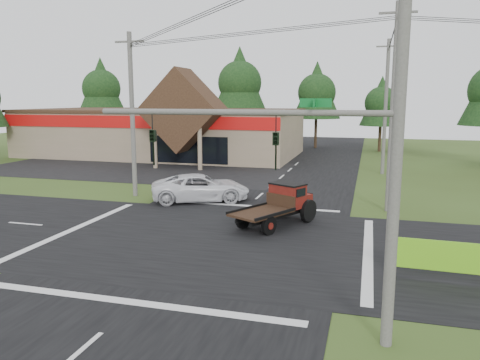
% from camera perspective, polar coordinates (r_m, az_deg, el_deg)
% --- Properties ---
extents(ground, '(120.00, 120.00, 0.00)m').
position_cam_1_polar(ground, '(21.56, -3.74, -7.28)').
color(ground, '#344518').
rests_on(ground, ground).
extents(road_ns, '(12.00, 120.00, 0.02)m').
position_cam_1_polar(road_ns, '(21.56, -3.74, -7.25)').
color(road_ns, black).
rests_on(road_ns, ground).
extents(road_ew, '(120.00, 12.00, 0.02)m').
position_cam_1_polar(road_ew, '(21.56, -3.74, -7.25)').
color(road_ew, black).
rests_on(road_ew, ground).
extents(parking_apron, '(28.00, 14.00, 0.02)m').
position_cam_1_polar(parking_apron, '(44.18, -12.80, 1.38)').
color(parking_apron, black).
rests_on(parking_apron, ground).
extents(cvs_building, '(30.40, 18.20, 9.19)m').
position_cam_1_polar(cvs_building, '(54.06, -9.20, 5.96)').
color(cvs_building, gray).
rests_on(cvs_building, ground).
extents(traffic_signal_mast, '(8.12, 0.24, 7.00)m').
position_cam_1_polar(traffic_signal_mast, '(12.13, 10.45, 0.58)').
color(traffic_signal_mast, '#595651').
rests_on(traffic_signal_mast, ground).
extents(utility_pole_nr, '(2.00, 0.30, 11.00)m').
position_cam_1_polar(utility_pole_nr, '(11.97, 18.72, 5.95)').
color(utility_pole_nr, '#595651').
rests_on(utility_pole_nr, ground).
extents(utility_pole_nw, '(2.00, 0.30, 10.50)m').
position_cam_1_polar(utility_pole_nw, '(31.21, -13.00, 7.85)').
color(utility_pole_nw, '#595651').
rests_on(utility_pole_nw, ground).
extents(utility_pole_ne, '(2.00, 0.30, 11.50)m').
position_cam_1_polar(utility_pole_ne, '(27.46, 18.14, 8.43)').
color(utility_pole_ne, '#595651').
rests_on(utility_pole_ne, ground).
extents(utility_pole_n, '(2.00, 0.30, 11.20)m').
position_cam_1_polar(utility_pole_n, '(41.45, 17.33, 8.58)').
color(utility_pole_n, '#595651').
rests_on(utility_pole_n, ground).
extents(tree_row_a, '(6.72, 6.72, 12.12)m').
position_cam_1_polar(tree_row_a, '(69.95, -16.55, 10.86)').
color(tree_row_a, '#332316').
rests_on(tree_row_a, ground).
extents(tree_row_b, '(5.60, 5.60, 10.10)m').
position_cam_1_polar(tree_row_b, '(67.05, -8.19, 10.07)').
color(tree_row_b, '#332316').
rests_on(tree_row_b, ground).
extents(tree_row_c, '(7.28, 7.28, 13.13)m').
position_cam_1_polar(tree_row_c, '(62.78, -0.04, 12.03)').
color(tree_row_c, '#332316').
rests_on(tree_row_c, ground).
extents(tree_row_d, '(6.16, 6.16, 11.11)m').
position_cam_1_polar(tree_row_d, '(61.82, 9.35, 10.69)').
color(tree_row_d, '#332316').
rests_on(tree_row_d, ground).
extents(tree_row_e, '(5.04, 5.04, 9.09)m').
position_cam_1_polar(tree_row_e, '(59.45, 16.87, 9.15)').
color(tree_row_e, '#332316').
rests_on(tree_row_e, ground).
extents(antique_flatbed_truck, '(4.06, 5.35, 2.11)m').
position_cam_1_polar(antique_flatbed_truck, '(23.60, 4.31, -3.13)').
color(antique_flatbed_truck, '#55110C').
rests_on(antique_flatbed_truck, ground).
extents(roadside_banner, '(4.51, 0.30, 1.54)m').
position_cam_1_polar(roadside_banner, '(18.12, 25.49, -9.06)').
color(roadside_banner, '#6BC219').
rests_on(roadside_banner, ground).
extents(white_pickup, '(6.69, 5.01, 1.69)m').
position_cam_1_polar(white_pickup, '(29.46, -4.80, -0.94)').
color(white_pickup, white).
rests_on(white_pickup, ground).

